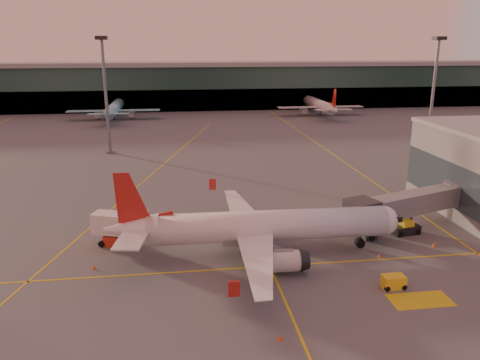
{
  "coord_description": "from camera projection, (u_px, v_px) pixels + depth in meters",
  "views": [
    {
      "loc": [
        -4.71,
        -41.42,
        23.72
      ],
      "look_at": [
        4.04,
        22.69,
        5.0
      ],
      "focal_mm": 35.0,
      "sensor_mm": 36.0,
      "label": 1
    }
  ],
  "objects": [
    {
      "name": "pushback_tug",
      "position": [
        405.0,
        228.0,
        60.92
      ],
      "size": [
        3.84,
        2.5,
        1.83
      ],
      "rotation": [
        0.0,
        0.0,
        0.17
      ],
      "color": "black",
      "rests_on": "ground"
    },
    {
      "name": "distant_aircraft_row",
      "position": [
        25.0,
        121.0,
        151.96
      ],
      "size": [
        225.0,
        34.0,
        13.0
      ],
      "color": "#7FC6D4",
      "rests_on": "ground"
    },
    {
      "name": "jet_bridge",
      "position": [
        419.0,
        203.0,
        61.88
      ],
      "size": [
        20.81,
        9.91,
        5.37
      ],
      "color": "slate",
      "rests_on": "ground"
    },
    {
      "name": "catering_truck",
      "position": [
        115.0,
        227.0,
        57.12
      ],
      "size": [
        5.69,
        3.88,
        4.06
      ],
      "rotation": [
        0.0,
        0.0,
        -0.34
      ],
      "color": "#B12919",
      "rests_on": "ground"
    },
    {
      "name": "cone_tail",
      "position": [
        94.0,
        267.0,
        51.43
      ],
      "size": [
        0.38,
        0.38,
        0.48
      ],
      "color": "#E74C0C",
      "rests_on": "ground"
    },
    {
      "name": "cone_wing_right",
      "position": [
        281.0,
        338.0,
        38.97
      ],
      "size": [
        0.41,
        0.41,
        0.52
      ],
      "color": "#E74C0C",
      "rests_on": "ground"
    },
    {
      "name": "mast_east_near",
      "position": [
        434.0,
        85.0,
        108.65
      ],
      "size": [
        2.4,
        2.4,
        25.6
      ],
      "color": "slate",
      "rests_on": "ground"
    },
    {
      "name": "cone_nose",
      "position": [
        434.0,
        245.0,
        57.09
      ],
      "size": [
        0.44,
        0.44,
        0.56
      ],
      "color": "#E74C0C",
      "rests_on": "ground"
    },
    {
      "name": "mast_west_near",
      "position": [
        105.0,
        87.0,
        102.72
      ],
      "size": [
        2.4,
        2.4,
        25.6
      ],
      "color": "slate",
      "rests_on": "ground"
    },
    {
      "name": "taxi_markings",
      "position": [
        165.0,
        176.0,
        88.02
      ],
      "size": [
        100.12,
        173.0,
        0.01
      ],
      "color": "gold",
      "rests_on": "ground"
    },
    {
      "name": "cone_fwd",
      "position": [
        379.0,
        255.0,
        54.26
      ],
      "size": [
        0.38,
        0.38,
        0.48
      ],
      "color": "#E74C0C",
      "rests_on": "ground"
    },
    {
      "name": "terminal",
      "position": [
        188.0,
        86.0,
        179.15
      ],
      "size": [
        400.0,
        20.0,
        17.6
      ],
      "color": "#19382D",
      "rests_on": "ground"
    },
    {
      "name": "cone_wing_left",
      "position": [
        240.0,
        201.0,
        72.87
      ],
      "size": [
        0.45,
        0.45,
        0.57
      ],
      "color": "#E74C0C",
      "rests_on": "ground"
    },
    {
      "name": "gpu_cart",
      "position": [
        393.0,
        282.0,
        47.26
      ],
      "size": [
        2.38,
        1.45,
        1.35
      ],
      "rotation": [
        0.0,
        0.0,
        0.03
      ],
      "color": "gold",
      "rests_on": "ground"
    },
    {
      "name": "main_airplane",
      "position": [
        258.0,
        227.0,
        54.18
      ],
      "size": [
        34.45,
        30.97,
        10.41
      ],
      "rotation": [
        0.0,
        0.0,
        -0.02
      ],
      "color": "silver",
      "rests_on": "ground"
    },
    {
      "name": "ground",
      "position": [
        231.0,
        292.0,
        46.63
      ],
      "size": [
        600.0,
        600.0,
        0.0
      ],
      "primitive_type": "plane",
      "color": "#4C4F54",
      "rests_on": "ground"
    }
  ]
}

